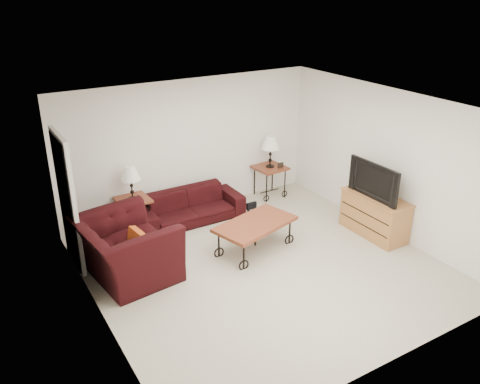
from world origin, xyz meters
name	(u,v)px	position (x,y,z in m)	size (l,w,h in m)	color
ground	(263,266)	(0.00, 0.00, 0.00)	(5.00, 5.00, 0.00)	beige
wall_back	(190,146)	(0.00, 2.50, 1.25)	(5.00, 0.02, 2.50)	white
wall_front	(396,274)	(0.00, -2.50, 1.25)	(5.00, 0.02, 2.50)	white
wall_left	(94,235)	(-2.50, 0.00, 1.25)	(0.02, 5.00, 2.50)	white
wall_right	(388,162)	(2.50, 0.00, 1.25)	(0.02, 5.00, 2.50)	white
ceiling	(267,108)	(0.00, 0.00, 2.50)	(5.00, 5.00, 0.00)	white
doorway	(66,203)	(-2.47, 1.65, 1.02)	(0.08, 0.94, 2.04)	black
sofa	(190,206)	(-0.27, 2.02, 0.28)	(1.95, 0.76, 0.57)	black
side_table_left	(134,214)	(-1.27, 2.20, 0.30)	(0.55, 0.55, 0.60)	brown
side_table_right	(270,181)	(1.60, 2.20, 0.32)	(0.58, 0.58, 0.64)	brown
lamp_left	(131,183)	(-1.27, 2.20, 0.90)	(0.34, 0.34, 0.60)	black
lamp_right	(270,152)	(1.60, 2.20, 0.95)	(0.36, 0.36, 0.64)	black
photo_frame_left	(127,201)	(-1.42, 2.05, 0.65)	(0.12, 0.02, 0.10)	black
photo_frame_right	(280,165)	(1.75, 2.05, 0.69)	(0.13, 0.02, 0.11)	black
coffee_table	(255,236)	(0.17, 0.50, 0.25)	(1.33, 0.72, 0.50)	brown
armchair	(126,249)	(-1.88, 0.84, 0.46)	(1.41, 1.23, 0.92)	black
throw_pillow	(137,244)	(-1.72, 0.79, 0.52)	(0.41, 0.11, 0.41)	red
tv_stand	(374,215)	(2.23, -0.10, 0.36)	(0.50, 1.19, 0.72)	#BB7545
television	(378,180)	(2.21, -0.10, 1.02)	(1.07, 0.14, 0.62)	black
backpack	(248,202)	(0.84, 1.79, 0.20)	(0.31, 0.24, 0.40)	black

